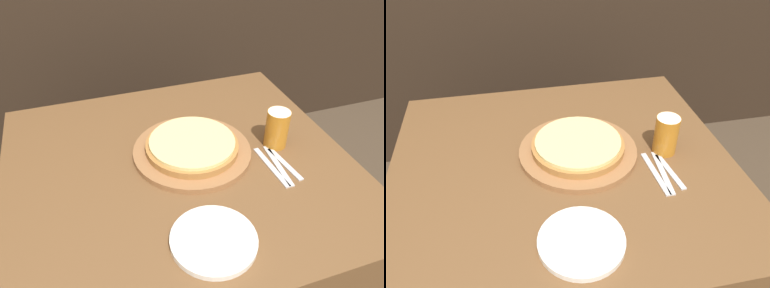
% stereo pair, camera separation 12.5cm
% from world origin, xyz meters
% --- Properties ---
extents(ground_plane, '(12.00, 12.00, 0.00)m').
position_xyz_m(ground_plane, '(0.00, 0.00, 0.00)').
color(ground_plane, '#473828').
extents(dining_table, '(1.12, 1.04, 0.72)m').
position_xyz_m(dining_table, '(0.00, 0.00, 0.36)').
color(dining_table, brown).
rests_on(dining_table, ground_plane).
extents(pizza_on_board, '(0.40, 0.40, 0.06)m').
position_xyz_m(pizza_on_board, '(0.06, 0.04, 0.74)').
color(pizza_on_board, '#99663D').
rests_on(pizza_on_board, dining_table).
extents(beer_glass, '(0.08, 0.08, 0.13)m').
position_xyz_m(beer_glass, '(0.35, -0.01, 0.79)').
color(beer_glass, '#B7701E').
rests_on(beer_glass, dining_table).
extents(dinner_plate, '(0.23, 0.23, 0.02)m').
position_xyz_m(dinner_plate, '(-0.01, -0.33, 0.73)').
color(dinner_plate, white).
rests_on(dinner_plate, dining_table).
extents(fork, '(0.03, 0.21, 0.00)m').
position_xyz_m(fork, '(0.28, -0.12, 0.72)').
color(fork, silver).
rests_on(fork, dining_table).
extents(dinner_knife, '(0.03, 0.21, 0.00)m').
position_xyz_m(dinner_knife, '(0.30, -0.12, 0.72)').
color(dinner_knife, silver).
rests_on(dinner_knife, dining_table).
extents(spoon, '(0.04, 0.18, 0.00)m').
position_xyz_m(spoon, '(0.33, -0.12, 0.72)').
color(spoon, silver).
rests_on(spoon, dining_table).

